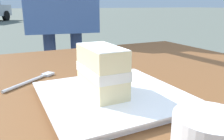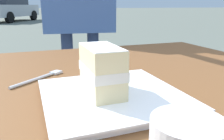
% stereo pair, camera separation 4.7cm
% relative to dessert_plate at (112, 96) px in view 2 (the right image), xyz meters
% --- Properties ---
extents(dessert_plate, '(0.28, 0.28, 0.02)m').
position_rel_dessert_plate_xyz_m(dessert_plate, '(0.00, 0.00, 0.00)').
color(dessert_plate, white).
rests_on(dessert_plate, patio_table).
extents(cake_slice, '(0.13, 0.07, 0.10)m').
position_rel_dessert_plate_xyz_m(cake_slice, '(-0.01, -0.02, 0.06)').
color(cake_slice, beige).
rests_on(cake_slice, dessert_plate).
extents(dessert_fork, '(0.12, 0.14, 0.01)m').
position_rel_dessert_plate_xyz_m(dessert_fork, '(-0.20, -0.13, -0.00)').
color(dessert_fork, silver).
rests_on(dessert_fork, patio_table).
extents(parked_car_near, '(4.48, 3.51, 1.50)m').
position_rel_dessert_plate_xyz_m(parked_car_near, '(-15.03, -1.04, 0.02)').
color(parked_car_near, '#B7BABF').
rests_on(parked_car_near, ground).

